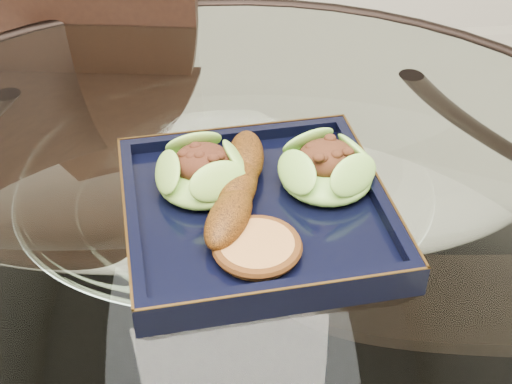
{
  "coord_description": "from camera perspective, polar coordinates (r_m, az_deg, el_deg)",
  "views": [
    {
      "loc": [
        -0.02,
        -0.59,
        1.25
      ],
      "look_at": [
        0.03,
        -0.02,
        0.8
      ],
      "focal_mm": 50.0,
      "sensor_mm": 36.0,
      "label": 1
    }
  ],
  "objects": [
    {
      "name": "roasted_plantain",
      "position": [
        0.74,
        -1.47,
        0.49
      ],
      "size": [
        0.08,
        0.19,
        0.04
      ],
      "primitive_type": "ellipsoid",
      "rotation": [
        0.0,
        0.0,
        1.32
      ],
      "color": "#69360B",
      "rests_on": "navy_plate"
    },
    {
      "name": "dining_table",
      "position": [
        0.88,
        -2.13,
        -9.66
      ],
      "size": [
        1.13,
        1.13,
        0.77
      ],
      "color": "white",
      "rests_on": "ground"
    },
    {
      "name": "dining_chair",
      "position": [
        1.27,
        -12.68,
        -0.35
      ],
      "size": [
        0.43,
        0.43,
        0.86
      ],
      "rotation": [
        0.0,
        0.0,
        -0.16
      ],
      "color": "black",
      "rests_on": "ground"
    },
    {
      "name": "crumb_patty",
      "position": [
        0.68,
        0.09,
        -4.5
      ],
      "size": [
        0.08,
        0.08,
        0.01
      ],
      "primitive_type": "cylinder",
      "rotation": [
        0.0,
        0.0,
        -0.01
      ],
      "color": "#C88042",
      "rests_on": "navy_plate"
    },
    {
      "name": "lettuce_wrap_left",
      "position": [
        0.76,
        -4.26,
        1.41
      ],
      "size": [
        0.11,
        0.11,
        0.04
      ],
      "primitive_type": "ellipsoid",
      "rotation": [
        0.0,
        0.0,
        -0.13
      ],
      "color": "#76B033",
      "rests_on": "navy_plate"
    },
    {
      "name": "navy_plate",
      "position": [
        0.75,
        0.0,
        -1.82
      ],
      "size": [
        0.3,
        0.3,
        0.02
      ],
      "primitive_type": "cube",
      "rotation": [
        0.0,
        0.0,
        0.1
      ],
      "color": "black",
      "rests_on": "dining_table"
    },
    {
      "name": "lettuce_wrap_right",
      "position": [
        0.76,
        5.67,
        1.7
      ],
      "size": [
        0.11,
        0.11,
        0.04
      ],
      "primitive_type": "ellipsoid",
      "rotation": [
        0.0,
        0.0,
        0.06
      ],
      "color": "#61A32F",
      "rests_on": "navy_plate"
    }
  ]
}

